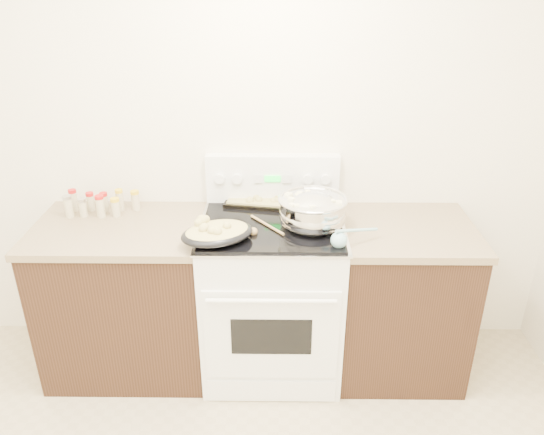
{
  "coord_description": "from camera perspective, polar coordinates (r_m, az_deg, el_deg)",
  "views": [
    {
      "loc": [
        0.38,
        -1.12,
        2.19
      ],
      "look_at": [
        0.35,
        1.37,
        1.0
      ],
      "focal_mm": 35.0,
      "sensor_mm": 36.0,
      "label": 1
    }
  ],
  "objects": [
    {
      "name": "room_shell",
      "position": [
        1.28,
        -16.54,
        1.98
      ],
      "size": [
        4.1,
        3.6,
        2.75
      ],
      "color": "white",
      "rests_on": "ground"
    },
    {
      "name": "roasting_pan",
      "position": [
        2.65,
        -5.99,
        -1.58
      ],
      "size": [
        0.44,
        0.38,
        0.12
      ],
      "color": "black",
      "rests_on": "kitchen_range"
    },
    {
      "name": "blue_ladle",
      "position": [
        2.62,
        7.42,
        -2.31
      ],
      "size": [
        0.25,
        0.17,
        0.1
      ],
      "color": "#80B5BF",
      "rests_on": "kitchen_range"
    },
    {
      "name": "kitchen_range",
      "position": [
        3.07,
        0.01,
        -8.18
      ],
      "size": [
        0.78,
        0.73,
        1.22
      ],
      "color": "white",
      "rests_on": "ground"
    },
    {
      "name": "counter_right",
      "position": [
        3.16,
        13.5,
        -8.41
      ],
      "size": [
        0.73,
        0.67,
        0.92
      ],
      "color": "black",
      "rests_on": "ground"
    },
    {
      "name": "mixing_bowl",
      "position": [
        2.77,
        4.37,
        0.6
      ],
      "size": [
        0.39,
        0.39,
        0.21
      ],
      "color": "silver",
      "rests_on": "kitchen_range"
    },
    {
      "name": "wooden_spoon",
      "position": [
        2.75,
        -1.43,
        -1.23
      ],
      "size": [
        0.18,
        0.23,
        0.04
      ],
      "color": "#A5814B",
      "rests_on": "kitchen_range"
    },
    {
      "name": "counter_left",
      "position": [
        3.2,
        -15.16,
        -8.18
      ],
      "size": [
        0.93,
        0.67,
        0.92
      ],
      "color": "black",
      "rests_on": "ground"
    },
    {
      "name": "spice_jars",
      "position": [
        3.13,
        -18.11,
        1.45
      ],
      "size": [
        0.4,
        0.15,
        0.13
      ],
      "color": "#BFB28C",
      "rests_on": "counter_left"
    },
    {
      "name": "baking_sheet",
      "position": [
        3.08,
        -1.58,
        2.0
      ],
      "size": [
        0.39,
        0.3,
        0.06
      ],
      "color": "black",
      "rests_on": "kitchen_range"
    }
  ]
}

